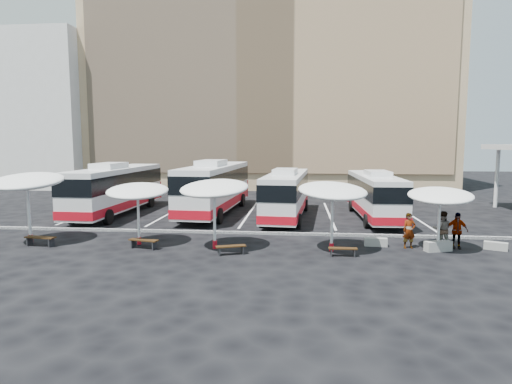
# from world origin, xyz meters

# --- Properties ---
(ground) EXTENTS (120.00, 120.00, 0.00)m
(ground) POSITION_xyz_m (0.00, 0.00, 0.00)
(ground) COLOR black
(ground) RESTS_ON ground
(sandstone_building) EXTENTS (42.00, 18.25, 29.60)m
(sandstone_building) POSITION_xyz_m (0.00, 31.87, 12.63)
(sandstone_building) COLOR tan
(sandstone_building) RESTS_ON ground
(apartment_block) EXTENTS (14.00, 14.00, 18.00)m
(apartment_block) POSITION_xyz_m (-28.00, 28.00, 9.00)
(apartment_block) COLOR silver
(apartment_block) RESTS_ON ground
(curb_divider) EXTENTS (34.00, 0.25, 0.15)m
(curb_divider) POSITION_xyz_m (0.00, 0.50, 0.07)
(curb_divider) COLOR black
(curb_divider) RESTS_ON ground
(bay_lines) EXTENTS (24.15, 12.00, 0.01)m
(bay_lines) POSITION_xyz_m (0.00, 8.00, 0.01)
(bay_lines) COLOR white
(bay_lines) RESTS_ON ground
(bus_0) EXTENTS (3.07, 12.30, 3.89)m
(bus_0) POSITION_xyz_m (-9.85, 6.62, 1.98)
(bus_0) COLOR silver
(bus_0) RESTS_ON ground
(bus_1) EXTENTS (3.56, 12.97, 4.07)m
(bus_1) POSITION_xyz_m (-2.57, 7.78, 2.08)
(bus_1) COLOR silver
(bus_1) RESTS_ON ground
(bus_2) EXTENTS (3.26, 11.36, 3.56)m
(bus_2) POSITION_xyz_m (2.85, 6.25, 1.82)
(bus_2) COLOR silver
(bus_2) RESTS_ON ground
(bus_3) EXTENTS (2.72, 10.88, 3.44)m
(bus_3) POSITION_xyz_m (9.02, 6.58, 1.76)
(bus_3) COLOR silver
(bus_3) RESTS_ON ground
(sunshade_0) EXTENTS (3.92, 3.96, 3.87)m
(sunshade_0) POSITION_xyz_m (-10.54, -2.83, 3.29)
(sunshade_0) COLOR silver
(sunshade_0) RESTS_ON ground
(sunshade_1) EXTENTS (3.64, 3.68, 3.32)m
(sunshade_1) POSITION_xyz_m (-4.63, -2.59, 2.82)
(sunshade_1) COLOR silver
(sunshade_1) RESTS_ON ground
(sunshade_2) EXTENTS (4.13, 4.17, 3.59)m
(sunshade_2) POSITION_xyz_m (-0.49, -3.06, 3.05)
(sunshade_2) COLOR silver
(sunshade_2) RESTS_ON ground
(sunshade_3) EXTENTS (4.28, 4.31, 3.51)m
(sunshade_3) POSITION_xyz_m (5.34, -3.00, 2.98)
(sunshade_3) COLOR silver
(sunshade_3) RESTS_ON ground
(sunshade_4) EXTENTS (3.65, 3.68, 3.21)m
(sunshade_4) POSITION_xyz_m (10.63, -2.33, 2.73)
(sunshade_4) COLOR silver
(sunshade_4) RESTS_ON ground
(wood_bench_0) EXTENTS (1.66, 0.63, 0.50)m
(wood_bench_0) POSITION_xyz_m (-9.58, -3.47, 0.38)
(wood_bench_0) COLOR black
(wood_bench_0) RESTS_ON ground
(wood_bench_1) EXTENTS (1.59, 0.73, 0.47)m
(wood_bench_1) POSITION_xyz_m (-4.06, -3.46, 0.36)
(wood_bench_1) COLOR black
(wood_bench_1) RESTS_ON ground
(wood_bench_2) EXTENTS (1.47, 0.85, 0.44)m
(wood_bench_2) POSITION_xyz_m (0.50, -4.19, 0.34)
(wood_bench_2) COLOR black
(wood_bench_2) RESTS_ON ground
(wood_bench_3) EXTENTS (1.34, 0.36, 0.41)m
(wood_bench_3) POSITION_xyz_m (5.80, -3.97, 0.31)
(wood_bench_3) COLOR black
(wood_bench_3) RESTS_ON ground
(conc_bench_0) EXTENTS (1.16, 0.45, 0.43)m
(conc_bench_0) POSITION_xyz_m (7.70, -1.76, 0.21)
(conc_bench_0) COLOR gray
(conc_bench_0) RESTS_ON ground
(conc_bench_1) EXTENTS (1.40, 0.85, 0.50)m
(conc_bench_1) POSITION_xyz_m (10.58, -2.51, 0.25)
(conc_bench_1) COLOR gray
(conc_bench_1) RESTS_ON ground
(conc_bench_2) EXTENTS (1.11, 0.76, 0.40)m
(conc_bench_2) POSITION_xyz_m (13.52, -1.99, 0.20)
(conc_bench_2) COLOR gray
(conc_bench_2) RESTS_ON ground
(passenger_0) EXTENTS (0.73, 0.54, 1.81)m
(passenger_0) POSITION_xyz_m (9.28, -2.06, 0.90)
(passenger_0) COLOR black
(passenger_0) RESTS_ON ground
(passenger_1) EXTENTS (1.01, 0.85, 1.88)m
(passenger_1) POSITION_xyz_m (11.00, -1.73, 0.94)
(passenger_1) COLOR black
(passenger_1) RESTS_ON ground
(passenger_2) EXTENTS (1.13, 0.57, 1.85)m
(passenger_2) POSITION_xyz_m (11.65, -1.89, 0.92)
(passenger_2) COLOR black
(passenger_2) RESTS_ON ground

